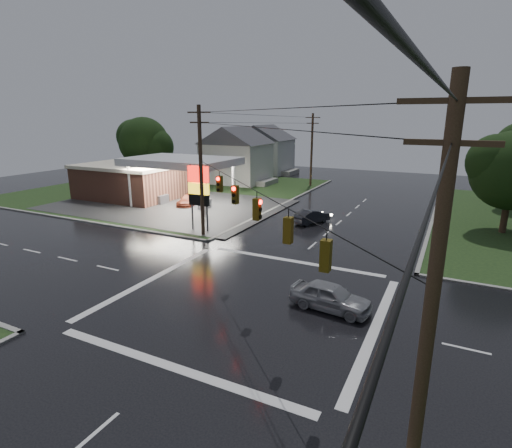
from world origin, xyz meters
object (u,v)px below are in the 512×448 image
at_px(utility_pole_se, 429,320).
at_px(car_crossing, 331,297).
at_px(pylon_sign, 199,187).
at_px(car_pump, 189,200).
at_px(tree_nw_behind, 145,142).
at_px(gas_station, 141,178).
at_px(utility_pole_n, 312,149).
at_px(house_far, 264,148).
at_px(house_near, 237,154).
at_px(utility_pole_nw, 201,170).
at_px(car_north, 311,216).

relative_size(utility_pole_se, car_crossing, 2.50).
distance_m(pylon_sign, car_pump, 11.67).
height_order(pylon_sign, car_crossing, pylon_sign).
distance_m(tree_nw_behind, car_pump, 20.24).
bearing_deg(tree_nw_behind, gas_station, -51.58).
bearing_deg(car_crossing, utility_pole_se, -147.35).
distance_m(gas_station, car_crossing, 35.51).
bearing_deg(tree_nw_behind, utility_pole_n, 18.21).
height_order(utility_pole_se, tree_nw_behind, utility_pole_se).
bearing_deg(utility_pole_n, tree_nw_behind, -161.79).
relative_size(house_far, car_crossing, 2.51).
bearing_deg(house_near, tree_nw_behind, -155.02).
relative_size(pylon_sign, house_far, 0.54).
bearing_deg(utility_pole_n, car_pump, -113.56).
relative_size(gas_station, tree_nw_behind, 2.62).
height_order(utility_pole_nw, car_pump, utility_pole_nw).
xyz_separation_m(gas_station, car_north, (23.29, -2.07, -1.87)).
bearing_deg(car_crossing, house_far, 36.03).
bearing_deg(gas_station, house_far, 82.50).
bearing_deg(pylon_sign, house_near, 112.28).
distance_m(utility_pole_se, tree_nw_behind, 58.64).
relative_size(house_far, car_north, 2.69).
distance_m(utility_pole_n, car_crossing, 39.86).
bearing_deg(car_north, car_pump, 19.52).
bearing_deg(car_crossing, house_near, 42.66).
height_order(utility_pole_nw, car_north, utility_pole_nw).
bearing_deg(car_north, house_near, -20.24).
xyz_separation_m(utility_pole_n, house_far, (-12.45, 10.00, -1.06)).
xyz_separation_m(utility_pole_nw, tree_nw_behind, (-24.34, 20.49, 0.46)).
bearing_deg(house_far, utility_pole_n, -38.77).
height_order(utility_pole_se, house_near, utility_pole_se).
distance_m(house_near, house_far, 12.04).
relative_size(utility_pole_se, utility_pole_n, 1.05).
distance_m(house_near, car_pump, 17.73).
height_order(gas_station, utility_pole_n, utility_pole_n).
xyz_separation_m(utility_pole_se, car_crossing, (-5.07, 10.45, -4.97)).
distance_m(utility_pole_n, house_far, 16.00).
relative_size(car_crossing, car_pump, 0.99).
xyz_separation_m(gas_station, house_near, (4.73, 16.30, 1.86)).
height_order(car_north, car_crossing, car_crossing).
relative_size(utility_pole_nw, house_near, 1.00).
bearing_deg(utility_pole_se, car_north, 113.67).
bearing_deg(tree_nw_behind, car_pump, -34.52).
distance_m(gas_station, utility_pole_nw, 19.38).
xyz_separation_m(house_near, car_pump, (3.15, -17.04, -3.76)).
bearing_deg(pylon_sign, car_pump, 130.79).
distance_m(utility_pole_n, car_north, 22.10).
distance_m(gas_station, utility_pole_se, 45.83).
bearing_deg(car_crossing, gas_station, 64.84).
xyz_separation_m(house_far, car_pump, (4.15, -29.04, -3.76)).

